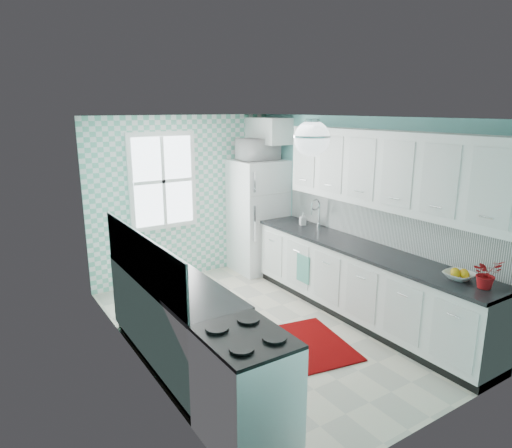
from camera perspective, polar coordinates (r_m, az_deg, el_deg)
floor at (r=5.69m, az=0.97°, el=-12.99°), size 3.00×4.40×0.02m
ceiling at (r=5.06m, az=1.10°, el=13.28°), size 3.00×4.40×0.02m
wall_back at (r=7.13m, az=-8.97°, el=3.22°), size 3.00×0.02×2.50m
wall_front at (r=3.71m, az=20.69°, el=-8.03°), size 3.00×0.02×2.50m
wall_left at (r=4.60m, az=-14.80°, el=-3.28°), size 0.02×4.40×2.50m
wall_right at (r=6.18m, az=12.71°, el=1.35°), size 0.02×4.40×2.50m
accent_wall at (r=7.11m, az=-8.90°, el=3.20°), size 3.00×0.01×2.50m
window at (r=6.90m, az=-11.56°, el=5.27°), size 1.04×0.05×1.44m
backsplash_right at (r=5.92m, az=15.29°, el=0.06°), size 0.02×3.60×0.51m
backsplash_left at (r=4.55m, az=-14.19°, el=-4.14°), size 0.02×2.15×0.51m
upper_cabinets_right at (r=5.54m, az=16.24°, el=6.49°), size 0.33×3.20×0.90m
upper_cabinet_fridge at (r=7.31m, az=1.50°, el=11.57°), size 0.40×0.74×0.40m
ceiling_light at (r=4.43m, az=7.00°, el=10.61°), size 0.34×0.34×0.35m
base_cabinets_right at (r=5.94m, az=12.94°, el=-7.30°), size 0.60×3.60×0.90m
countertop_right at (r=5.77m, az=13.09°, el=-2.99°), size 0.63×3.60×0.04m
base_cabinets_left at (r=4.92m, az=-10.42°, el=-11.86°), size 0.60×2.15×0.90m
countertop_left at (r=4.74m, az=-10.51°, el=-6.71°), size 0.63×2.15×0.04m
fridge at (r=7.39m, az=0.25°, el=1.03°), size 0.78×0.78×1.80m
stove at (r=3.78m, az=-1.31°, el=-19.79°), size 0.62×0.77×0.92m
sink at (r=6.52m, az=6.63°, el=-0.63°), size 0.51×0.43×0.53m
rug at (r=5.37m, az=6.88°, el=-14.64°), size 0.94×1.20×0.02m
dish_towel at (r=6.25m, az=5.90°, el=-5.58°), size 0.03×0.26×0.38m
fruit_bowl at (r=5.01m, az=24.06°, el=-5.93°), size 0.29×0.29×0.07m
potted_plant at (r=4.84m, az=26.86°, el=-5.55°), size 0.32×0.30×0.29m
soap_bottle at (r=6.67m, az=5.87°, el=0.63°), size 0.10×0.10×0.18m
microwave at (r=7.22m, az=0.26°, el=9.32°), size 0.62×0.43×0.34m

